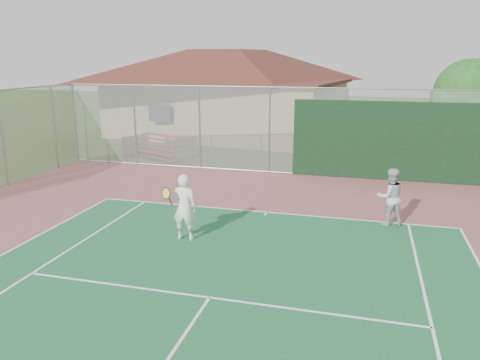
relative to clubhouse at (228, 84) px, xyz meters
name	(u,v)px	position (x,y,z in m)	size (l,w,h in m)	color
back_fence	(348,136)	(7.62, -9.44, -1.43)	(20.08, 0.11, 3.53)	gray
side_fence_left	(2,139)	(-4.49, -13.92, -1.34)	(0.08, 9.00, 3.50)	gray
clubhouse	(228,84)	(0.00, 0.00, 0.00)	(15.28, 11.27, 6.09)	tan
bleachers	(159,146)	(-1.17, -7.72, -2.56)	(3.29, 2.57, 1.01)	#B62F2A
tree	(470,96)	(12.39, -6.40, -0.01)	(3.36, 3.19, 4.69)	#382514
player_white_front	(184,208)	(3.89, -17.25, -2.21)	(0.86, 0.66, 1.75)	white
player_grey_back	(390,198)	(9.05, -14.72, -2.27)	(0.97, 0.86, 1.64)	#B3B7B9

